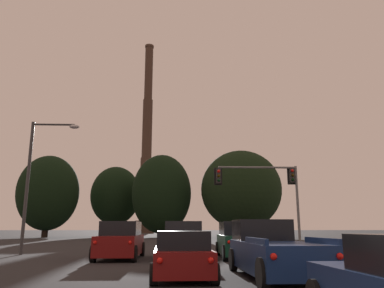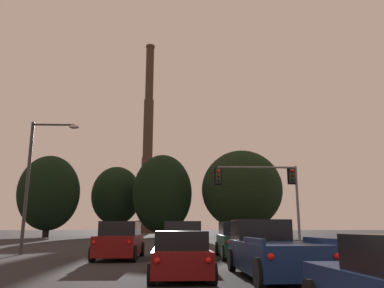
{
  "view_description": "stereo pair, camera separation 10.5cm",
  "coord_description": "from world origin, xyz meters",
  "px_view_note": "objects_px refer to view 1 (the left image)",
  "views": [
    {
      "loc": [
        -0.15,
        -1.44,
        1.52
      ],
      "look_at": [
        0.96,
        27.78,
        8.11
      ],
      "focal_mm": 35.0,
      "sensor_mm": 36.0,
      "label": 1
    },
    {
      "loc": [
        -0.05,
        -1.44,
        1.52
      ],
      "look_at": [
        0.96,
        27.78,
        8.11
      ],
      "focal_mm": 35.0,
      "sensor_mm": 36.0,
      "label": 2
    }
  ],
  "objects_px": {
    "traffic_light_overhead_right": "(269,185)",
    "suv_right_lane_front": "(239,240)",
    "street_lamp": "(36,171)",
    "pickup_truck_right_lane_second": "(273,251)",
    "suv_left_lane_front": "(121,241)",
    "hatchback_center_lane_second": "(182,256)",
    "suv_center_lane_front": "(183,241)",
    "smokestack": "(146,155)"
  },
  "relations": [
    {
      "from": "pickup_truck_right_lane_second",
      "to": "street_lamp",
      "type": "bearing_deg",
      "value": 136.18
    },
    {
      "from": "suv_center_lane_front",
      "to": "smokestack",
      "type": "xyz_separation_m",
      "value": [
        -10.51,
        99.59,
        23.83
      ]
    },
    {
      "from": "suv_right_lane_front",
      "to": "pickup_truck_right_lane_second",
      "type": "relative_size",
      "value": 0.89
    },
    {
      "from": "suv_left_lane_front",
      "to": "traffic_light_overhead_right",
      "type": "relative_size",
      "value": 0.81
    },
    {
      "from": "pickup_truck_right_lane_second",
      "to": "traffic_light_overhead_right",
      "type": "height_order",
      "value": "traffic_light_overhead_right"
    },
    {
      "from": "suv_right_lane_front",
      "to": "suv_left_lane_front",
      "type": "height_order",
      "value": "same"
    },
    {
      "from": "smokestack",
      "to": "suv_left_lane_front",
      "type": "bearing_deg",
      "value": -85.79
    },
    {
      "from": "suv_right_lane_front",
      "to": "suv_left_lane_front",
      "type": "distance_m",
      "value": 6.13
    },
    {
      "from": "suv_left_lane_front",
      "to": "street_lamp",
      "type": "distance_m",
      "value": 7.81
    },
    {
      "from": "traffic_light_overhead_right",
      "to": "suv_right_lane_front",
      "type": "bearing_deg",
      "value": -118.35
    },
    {
      "from": "suv_left_lane_front",
      "to": "street_lamp",
      "type": "xyz_separation_m",
      "value": [
        -5.81,
        3.26,
        4.08
      ]
    },
    {
      "from": "street_lamp",
      "to": "smokestack",
      "type": "bearing_deg",
      "value": 90.9
    },
    {
      "from": "street_lamp",
      "to": "suv_left_lane_front",
      "type": "bearing_deg",
      "value": -29.29
    },
    {
      "from": "hatchback_center_lane_second",
      "to": "suv_center_lane_front",
      "type": "distance_m",
      "value": 7.5
    },
    {
      "from": "pickup_truck_right_lane_second",
      "to": "traffic_light_overhead_right",
      "type": "xyz_separation_m",
      "value": [
        3.38,
        13.83,
        3.7
      ]
    },
    {
      "from": "hatchback_center_lane_second",
      "to": "traffic_light_overhead_right",
      "type": "xyz_separation_m",
      "value": [
        6.3,
        13.91,
        3.84
      ]
    },
    {
      "from": "smokestack",
      "to": "suv_center_lane_front",
      "type": "bearing_deg",
      "value": -83.97
    },
    {
      "from": "traffic_light_overhead_right",
      "to": "hatchback_center_lane_second",
      "type": "bearing_deg",
      "value": -114.35
    },
    {
      "from": "pickup_truck_right_lane_second",
      "to": "suv_right_lane_front",
      "type": "bearing_deg",
      "value": 87.49
    },
    {
      "from": "pickup_truck_right_lane_second",
      "to": "suv_center_lane_front",
      "type": "height_order",
      "value": "suv_center_lane_front"
    },
    {
      "from": "pickup_truck_right_lane_second",
      "to": "smokestack",
      "type": "distance_m",
      "value": 110.45
    },
    {
      "from": "hatchback_center_lane_second",
      "to": "suv_left_lane_front",
      "type": "height_order",
      "value": "suv_left_lane_front"
    },
    {
      "from": "traffic_light_overhead_right",
      "to": "smokestack",
      "type": "bearing_deg",
      "value": 100.14
    },
    {
      "from": "hatchback_center_lane_second",
      "to": "street_lamp",
      "type": "bearing_deg",
      "value": 127.19
    },
    {
      "from": "suv_left_lane_front",
      "to": "smokestack",
      "type": "xyz_separation_m",
      "value": [
        -7.32,
        99.48,
        23.83
      ]
    },
    {
      "from": "suv_center_lane_front",
      "to": "smokestack",
      "type": "height_order",
      "value": "smokestack"
    },
    {
      "from": "pickup_truck_right_lane_second",
      "to": "traffic_light_overhead_right",
      "type": "bearing_deg",
      "value": 74.92
    },
    {
      "from": "traffic_light_overhead_right",
      "to": "suv_center_lane_front",
      "type": "bearing_deg",
      "value": -133.78
    },
    {
      "from": "suv_right_lane_front",
      "to": "street_lamp",
      "type": "xyz_separation_m",
      "value": [
        -11.93,
        2.91,
        4.08
      ]
    },
    {
      "from": "suv_right_lane_front",
      "to": "traffic_light_overhead_right",
      "type": "height_order",
      "value": "traffic_light_overhead_right"
    },
    {
      "from": "suv_left_lane_front",
      "to": "pickup_truck_right_lane_second",
      "type": "bearing_deg",
      "value": -51.3
    },
    {
      "from": "suv_center_lane_front",
      "to": "traffic_light_overhead_right",
      "type": "distance_m",
      "value": 9.59
    },
    {
      "from": "suv_left_lane_front",
      "to": "suv_center_lane_front",
      "type": "relative_size",
      "value": 1.0
    },
    {
      "from": "suv_right_lane_front",
      "to": "pickup_truck_right_lane_second",
      "type": "bearing_deg",
      "value": -89.98
    },
    {
      "from": "street_lamp",
      "to": "suv_right_lane_front",
      "type": "bearing_deg",
      "value": -13.73
    },
    {
      "from": "suv_right_lane_front",
      "to": "street_lamp",
      "type": "relative_size",
      "value": 0.61
    },
    {
      "from": "suv_right_lane_front",
      "to": "suv_center_lane_front",
      "type": "bearing_deg",
      "value": -170.07
    },
    {
      "from": "street_lamp",
      "to": "pickup_truck_right_lane_second",
      "type": "bearing_deg",
      "value": -42.47
    },
    {
      "from": "suv_left_lane_front",
      "to": "smokestack",
      "type": "distance_m",
      "value": 102.56
    },
    {
      "from": "suv_right_lane_front",
      "to": "hatchback_center_lane_second",
      "type": "xyz_separation_m",
      "value": [
        -3.08,
        -7.95,
        -0.23
      ]
    },
    {
      "from": "traffic_light_overhead_right",
      "to": "street_lamp",
      "type": "bearing_deg",
      "value": -168.6
    },
    {
      "from": "pickup_truck_right_lane_second",
      "to": "suv_left_lane_front",
      "type": "relative_size",
      "value": 1.13
    }
  ]
}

